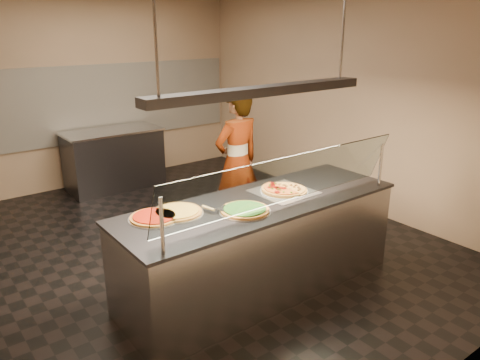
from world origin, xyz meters
TOP-DOWN VIEW (x-y plane):
  - ground at (0.00, 0.00)m, footprint 5.00×6.00m
  - wall_back at (0.00, 3.01)m, footprint 5.00×0.02m
  - wall_front at (0.00, -3.01)m, footprint 5.00×0.02m
  - wall_right at (2.51, 0.00)m, footprint 0.02×6.00m
  - tile_band at (0.00, 2.98)m, footprint 4.90×0.02m
  - serving_counter at (-0.01, -1.21)m, footprint 2.82×0.94m
  - sneeze_guard at (-0.01, -1.55)m, footprint 2.58×0.18m
  - perforated_tray at (0.33, -1.16)m, footprint 0.55×0.55m
  - half_pizza_pepperoni at (0.22, -1.16)m, footprint 0.24×0.45m
  - half_pizza_sausage at (0.44, -1.16)m, footprint 0.23×0.45m
  - pizza_spinach at (-0.29, -1.33)m, footprint 0.47×0.47m
  - pizza_cheese at (-0.78, -1.00)m, footprint 0.46×0.46m
  - pizza_tomato at (-1.00, -0.98)m, footprint 0.44×0.44m
  - pizza_spatula at (-0.49, -1.16)m, footprint 0.22×0.23m
  - prep_table at (0.10, 2.55)m, footprint 1.48×0.74m
  - worker at (0.67, 0.06)m, footprint 0.67×0.46m
  - heat_lamp_housing at (-0.01, -1.21)m, footprint 2.30×0.18m
  - lamp_rod_left at (-1.01, -1.21)m, footprint 0.02×0.02m
  - lamp_rod_right at (0.99, -1.21)m, footprint 0.02×0.02m

SIDE VIEW (x-z plane):
  - ground at x=0.00m, z-range -0.02..0.00m
  - serving_counter at x=-0.01m, z-range 0.00..0.93m
  - prep_table at x=0.10m, z-range 0.00..0.93m
  - worker at x=0.67m, z-range 0.00..1.79m
  - perforated_tray at x=0.33m, z-range 0.93..0.94m
  - pizza_tomato at x=-1.00m, z-range 0.93..0.96m
  - pizza_cheese at x=-0.78m, z-range 0.93..0.96m
  - pizza_spinach at x=-0.29m, z-range 0.93..0.96m
  - half_pizza_sausage at x=0.44m, z-range 0.94..0.98m
  - pizza_spatula at x=-0.49m, z-range 0.95..0.97m
  - half_pizza_pepperoni at x=0.22m, z-range 0.94..0.99m
  - sneeze_guard at x=-0.01m, z-range 0.96..1.49m
  - tile_band at x=0.00m, z-range 0.70..1.90m
  - wall_back at x=0.00m, z-range 0.00..3.00m
  - wall_front at x=0.00m, z-range 0.00..3.00m
  - wall_right at x=2.51m, z-range 0.00..3.00m
  - heat_lamp_housing at x=-0.01m, z-range 1.91..1.99m
  - lamp_rod_left at x=-1.01m, z-range 1.99..3.00m
  - lamp_rod_right at x=0.99m, z-range 1.99..3.00m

